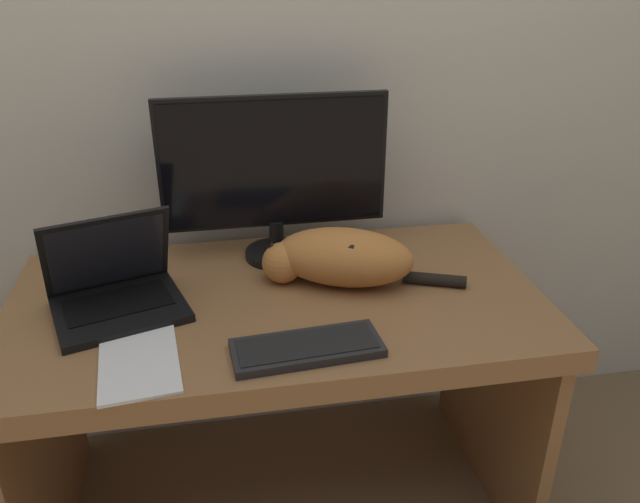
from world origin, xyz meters
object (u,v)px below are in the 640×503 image
laptop (116,291)px  external_keyboard (307,348)px  monitor (274,173)px  cat (339,256)px

laptop → external_keyboard: size_ratio=1.07×
monitor → external_keyboard: monitor is taller
laptop → external_keyboard: (0.42, -0.26, -0.04)m
laptop → cat: (0.56, 0.03, 0.03)m
laptop → cat: size_ratio=0.69×
external_keyboard → cat: (0.13, 0.29, 0.07)m
external_keyboard → cat: 0.33m
monitor → cat: monitor is taller
monitor → laptop: size_ratio=1.70×
monitor → laptop: monitor is taller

